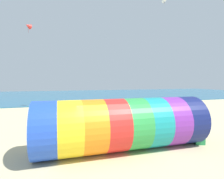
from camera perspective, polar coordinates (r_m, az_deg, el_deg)
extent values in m
plane|color=#CCBA8C|center=(9.06, -3.12, -20.60)|extent=(120.00, 120.00, 0.00)
cube|color=#236084|center=(46.28, -14.99, -1.72)|extent=(120.00, 40.00, 0.10)
cylinder|color=blue|center=(8.80, -21.02, -12.24)|extent=(1.14, 2.70, 2.68)
cylinder|color=yellow|center=(8.79, -13.68, -12.16)|extent=(1.14, 2.70, 2.68)
cylinder|color=orange|center=(8.91, -6.43, -11.89)|extent=(1.14, 2.70, 2.68)
cylinder|color=red|center=(9.16, 0.50, -11.46)|extent=(1.14, 2.70, 2.68)
cylinder|color=green|center=(9.53, 6.95, -10.92)|extent=(1.14, 2.70, 2.68)
cylinder|color=teal|center=(10.01, 12.82, -10.30)|extent=(1.14, 2.70, 2.68)
cylinder|color=purple|center=(10.59, 18.09, -9.65)|extent=(1.14, 2.70, 2.68)
cylinder|color=navy|center=(11.24, 22.76, -9.01)|extent=(1.14, 2.70, 2.68)
cylinder|color=black|center=(11.61, 24.96, -8.68)|extent=(0.10, 2.47, 2.47)
cylinder|color=black|center=(12.40, 26.05, -12.45)|extent=(0.24, 0.24, 0.80)
cube|color=red|center=(12.24, 26.12, -9.29)|extent=(0.29, 0.40, 0.60)
sphere|color=#9E7051|center=(12.16, 26.16, -7.32)|extent=(0.22, 0.22, 0.22)
ellipsoid|color=white|center=(21.20, 16.70, 26.24)|extent=(0.80, 1.31, 0.43)
cube|color=gray|center=(21.09, 16.69, 25.58)|extent=(0.07, 0.17, 0.32)
cone|color=red|center=(26.81, -25.71, 18.23)|extent=(1.04, 1.03, 0.79)
cylinder|color=maroon|center=(26.66, -25.68, 17.10)|extent=(0.03, 0.03, 0.73)
cube|color=#268C4C|center=(11.48, 26.64, -14.81)|extent=(0.61, 0.51, 0.36)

